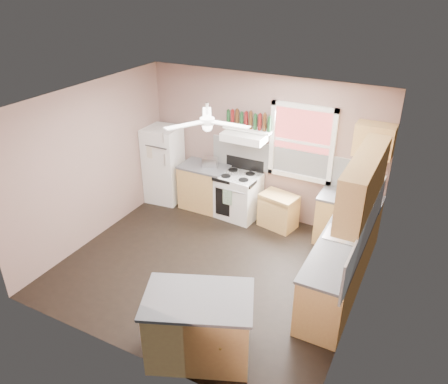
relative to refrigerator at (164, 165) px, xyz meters
The scene contains 32 objects.
floor 2.65m from the refrigerator, 39.65° to the right, with size 4.50×4.50×0.00m, color black.
ceiling 3.18m from the refrigerator, 39.65° to the right, with size 4.50×4.50×0.00m, color white.
wall_back 2.07m from the refrigerator, 11.84° to the left, with size 4.50×0.05×2.70m, color #82655C.
wall_right 4.56m from the refrigerator, 20.93° to the right, with size 0.05×4.00×2.70m, color #82655C.
wall_left 1.75m from the refrigerator, 101.37° to the right, with size 0.05×4.00×2.70m, color #82655C.
backsplash_back 2.46m from the refrigerator, ahead, with size 2.90×0.03×0.55m, color white.
backsplash_right 4.41m from the refrigerator, 17.46° to the right, with size 0.03×2.60×0.55m, color white.
window_view 2.85m from the refrigerator, ahead, with size 1.00×0.02×1.20m, color maroon.
window_frame 2.84m from the refrigerator, ahead, with size 1.16×0.07×1.36m, color white.
refrigerator is the anchor object (origin of this frame).
base_cabinet_left 0.96m from the refrigerator, ahead, with size 0.90×0.60×0.86m, color tan.
counter_left 0.90m from the refrigerator, ahead, with size 0.92×0.62×0.04m, color #4E4E50.
toaster 1.04m from the refrigerator, ahead, with size 0.28×0.16×0.18m, color silver.
stove 1.66m from the refrigerator, ahead, with size 0.78×0.64×0.86m, color white.
range_hood 1.92m from the refrigerator, ahead, with size 0.78×0.50×0.14m, color white.
bottle_shelf 1.98m from the refrigerator, ahead, with size 0.90×0.26×0.03m, color white.
cart 2.50m from the refrigerator, ahead, with size 0.65×0.43×0.65m, color tan.
base_cabinet_corner 3.72m from the refrigerator, ahead, with size 1.00×0.60×0.86m, color tan.
base_cabinet_right 4.13m from the refrigerator, 18.65° to the right, with size 0.60×2.20×0.86m, color tan.
counter_corner 3.70m from the refrigerator, ahead, with size 1.02×0.62×0.04m, color #4E4E50.
counter_right 4.11m from the refrigerator, 18.69° to the right, with size 0.62×2.22×0.04m, color #4E4E50.
sink 4.05m from the refrigerator, 16.01° to the right, with size 0.55×0.45×0.03m, color silver.
faucet 4.21m from the refrigerator, 15.41° to the right, with size 0.03×0.03×0.14m, color silver.
upper_cabinet_right 4.30m from the refrigerator, 15.48° to the right, with size 0.33×1.80×0.76m, color tan.
upper_cabinet_corner 4.06m from the refrigerator, ahead, with size 0.60×0.33×0.52m, color tan.
paper_towel 4.06m from the refrigerator, ahead, with size 0.12×0.12×0.26m, color white.
island 4.21m from the refrigerator, 49.99° to the right, with size 1.21×0.77×0.86m, color tan.
island_top 4.20m from the refrigerator, 49.99° to the right, with size 1.28×0.84×0.04m, color #4E4E50.
ceiling_fan_hub 3.04m from the refrigerator, 39.65° to the right, with size 0.20×0.20×0.08m, color white.
soap_bottle 4.13m from the refrigerator, 15.99° to the right, with size 0.10×0.10×0.26m, color silver.
red_caddy 4.03m from the refrigerator, ahead, with size 0.18×0.12×0.10m, color #A60E1D.
wine_bottles 2.06m from the refrigerator, ahead, with size 0.86×0.06×0.31m.
Camera 1 is at (2.83, -4.94, 4.31)m, focal length 35.00 mm.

